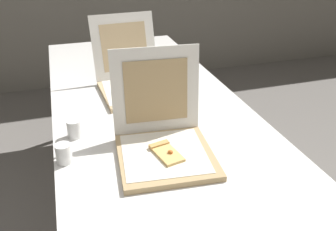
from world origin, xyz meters
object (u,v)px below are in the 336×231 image
object	(u,v)px
table	(152,118)
cup_white_near_center	(74,129)
pizza_box_front	(164,141)
pizza_box_middle	(134,81)
cup_white_near_left	(64,154)

from	to	relation	value
table	cup_white_near_center	size ratio (longest dim) A/B	32.53
cup_white_near_center	pizza_box_front	bearing A→B (deg)	-35.17
pizza_box_middle	cup_white_near_left	bearing A→B (deg)	-127.48
pizza_box_front	cup_white_near_center	distance (m)	0.38
pizza_box_middle	cup_white_near_left	distance (m)	0.67
pizza_box_middle	pizza_box_front	bearing A→B (deg)	-95.20
cup_white_near_left	table	bearing A→B (deg)	36.74
pizza_box_front	cup_white_near_center	xyz separation A→B (m)	(-0.31, 0.22, -0.02)
cup_white_near_center	pizza_box_middle	bearing A→B (deg)	49.57
pizza_box_middle	cup_white_near_left	size ratio (longest dim) A/B	6.10
table	cup_white_near_center	world-z (taller)	cup_white_near_center
cup_white_near_center	cup_white_near_left	world-z (taller)	same
pizza_box_front	pizza_box_middle	xyz separation A→B (m)	(0.02, 0.60, -0.00)
pizza_box_middle	table	bearing A→B (deg)	-86.38
table	pizza_box_front	size ratio (longest dim) A/B	5.94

